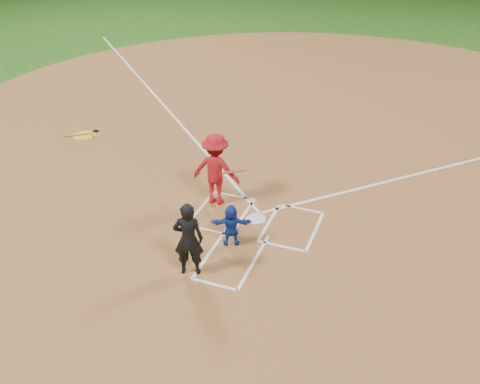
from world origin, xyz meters
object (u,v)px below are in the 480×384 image
(on_deck_circle, at_px, (85,135))
(catcher, at_px, (231,225))
(umpire, at_px, (188,239))
(batter_at_plate, at_px, (216,169))
(home_plate, at_px, (256,219))

(on_deck_circle, bearing_deg, catcher, -29.97)
(umpire, bearing_deg, catcher, -127.80)
(on_deck_circle, xyz_separation_m, batter_at_plate, (6.02, -2.42, 1.01))
(home_plate, xyz_separation_m, umpire, (-0.69, -2.59, 0.90))
(home_plate, distance_m, batter_at_plate, 1.71)
(catcher, xyz_separation_m, umpire, (-0.48, -1.34, 0.37))
(batter_at_plate, bearing_deg, catcher, -56.85)
(on_deck_circle, distance_m, catcher, 8.25)
(on_deck_circle, distance_m, batter_at_plate, 6.57)
(umpire, distance_m, batter_at_plate, 3.10)
(umpire, bearing_deg, home_plate, -122.94)
(catcher, height_order, umpire, umpire)
(home_plate, distance_m, catcher, 1.37)
(home_plate, height_order, on_deck_circle, home_plate)
(home_plate, height_order, catcher, catcher)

